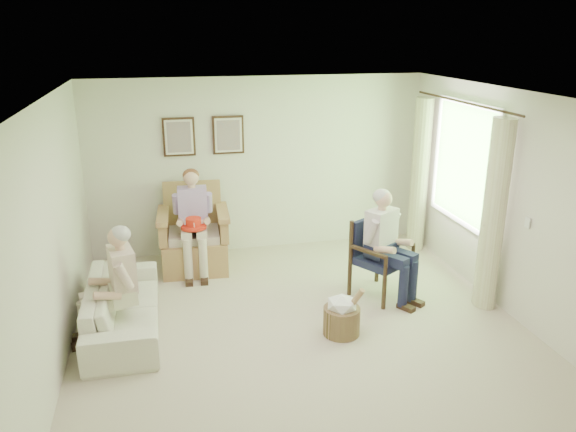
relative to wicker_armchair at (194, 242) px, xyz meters
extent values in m
plane|color=beige|center=(1.04, -2.19, -0.37)|extent=(5.50, 5.50, 0.00)
cube|color=silver|center=(1.04, 0.56, 0.93)|extent=(5.00, 0.04, 2.60)
cube|color=silver|center=(1.04, -4.94, 0.93)|extent=(5.00, 0.04, 2.60)
cube|color=silver|center=(-1.46, -2.19, 0.93)|extent=(0.04, 5.50, 2.60)
cube|color=silver|center=(3.54, -2.19, 0.93)|extent=(0.04, 5.50, 2.60)
cube|color=white|center=(1.04, -2.19, 2.23)|extent=(5.00, 5.50, 0.02)
cube|color=#2D6B23|center=(3.51, -0.99, 1.18)|extent=(0.02, 1.40, 1.50)
cube|color=white|center=(3.50, -0.99, 1.96)|extent=(0.04, 1.52, 0.06)
cube|color=white|center=(3.50, -0.99, 0.40)|extent=(0.04, 1.52, 0.06)
cylinder|color=#382114|center=(3.41, -0.99, 1.98)|extent=(0.03, 2.50, 0.03)
cylinder|color=beige|center=(3.37, -1.97, 0.78)|extent=(0.34, 0.34, 2.30)
cylinder|color=beige|center=(3.37, -0.01, 0.78)|extent=(0.34, 0.34, 2.30)
cube|color=#382114|center=(-0.11, 0.53, 1.41)|extent=(0.45, 0.03, 0.55)
cube|color=silver|center=(-0.11, 0.51, 1.41)|extent=(0.39, 0.01, 0.49)
cube|color=tan|center=(-0.11, 0.50, 1.41)|extent=(0.33, 0.01, 0.43)
cube|color=#382114|center=(0.59, 0.53, 1.41)|extent=(0.45, 0.03, 0.55)
cube|color=silver|center=(0.59, 0.51, 1.41)|extent=(0.39, 0.01, 0.49)
cube|color=tan|center=(0.59, 0.50, 1.41)|extent=(0.33, 0.01, 0.43)
cube|color=#A7744F|center=(0.00, -0.04, -0.14)|extent=(0.88, 0.86, 0.46)
cube|color=beige|center=(0.00, -0.07, 0.14)|extent=(0.68, 0.66, 0.11)
cube|color=#A7744F|center=(0.00, 0.32, 0.46)|extent=(0.81, 0.25, 0.69)
cube|color=#A7744F|center=(-0.41, -0.04, 0.26)|extent=(0.11, 0.79, 0.33)
cube|color=#A7744F|center=(0.41, -0.04, 0.26)|extent=(0.11, 0.79, 0.33)
cylinder|color=black|center=(1.95, -1.69, -0.16)|extent=(0.05, 0.05, 0.42)
cylinder|color=black|center=(2.52, -1.69, -0.16)|extent=(0.05, 0.05, 0.42)
cylinder|color=black|center=(1.95, -1.15, -0.16)|extent=(0.05, 0.05, 0.42)
cylinder|color=black|center=(2.52, -1.15, -0.16)|extent=(0.05, 0.05, 0.42)
cube|color=#1A1E3A|center=(2.24, -1.42, 0.09)|extent=(0.56, 0.54, 0.10)
cube|color=#1A1E3A|center=(2.24, -1.16, 0.35)|extent=(0.52, 0.07, 0.48)
imported|color=#ECE7CC|center=(-0.91, -1.58, -0.09)|extent=(1.94, 0.76, 0.57)
cube|color=beige|center=(0.00, -0.07, 0.31)|extent=(0.40, 0.26, 0.16)
cube|color=#B796D5|center=(0.00, -0.05, 0.59)|extent=(0.39, 0.24, 0.46)
sphere|color=#DDAD8E|center=(0.00, -0.06, 0.96)|extent=(0.21, 0.21, 0.21)
ellipsoid|color=brown|center=(0.00, -0.04, 0.98)|extent=(0.22, 0.22, 0.18)
cube|color=beige|center=(-0.10, -0.29, 0.26)|extent=(0.14, 0.44, 0.13)
cube|color=beige|center=(0.10, -0.29, 0.26)|extent=(0.14, 0.44, 0.13)
cylinder|color=beige|center=(-0.10, -0.49, -0.05)|extent=(0.12, 0.12, 0.58)
cylinder|color=beige|center=(0.10, -0.49, -0.05)|extent=(0.12, 0.12, 0.58)
cube|color=#1C1F3D|center=(2.24, -1.42, 0.25)|extent=(0.40, 0.26, 0.16)
cube|color=silver|center=(2.24, -1.40, 0.53)|extent=(0.39, 0.24, 0.46)
sphere|color=#DDAD8E|center=(2.24, -1.41, 0.90)|extent=(0.21, 0.21, 0.21)
ellipsoid|color=#B7B2AD|center=(2.24, -1.38, 0.93)|extent=(0.22, 0.22, 0.18)
cube|color=#1C1F3D|center=(2.14, -1.64, 0.20)|extent=(0.14, 0.44, 0.13)
cube|color=#1C1F3D|center=(2.34, -1.64, 0.20)|extent=(0.14, 0.44, 0.13)
cylinder|color=#1C1F3D|center=(2.14, -1.84, -0.08)|extent=(0.12, 0.12, 0.53)
cylinder|color=#1C1F3D|center=(2.34, -1.84, -0.08)|extent=(0.12, 0.12, 0.53)
cube|color=beige|center=(-0.91, -1.69, 0.13)|extent=(0.42, 0.26, 0.16)
cube|color=beige|center=(-0.91, -1.67, 0.41)|extent=(0.41, 0.24, 0.46)
sphere|color=#DDAD8E|center=(-0.91, -1.68, 0.78)|extent=(0.21, 0.21, 0.21)
ellipsoid|color=#B7B2AD|center=(-0.91, -1.65, 0.80)|extent=(0.22, 0.22, 0.18)
cube|color=beige|center=(-1.01, -1.91, 0.08)|extent=(0.14, 0.44, 0.13)
cube|color=beige|center=(-0.81, -1.91, 0.08)|extent=(0.14, 0.44, 0.13)
cylinder|color=beige|center=(-1.01, -2.11, -0.14)|extent=(0.12, 0.12, 0.40)
cylinder|color=beige|center=(-0.81, -2.11, -0.14)|extent=(0.12, 0.12, 0.40)
cylinder|color=red|center=(-0.01, -0.35, 0.36)|extent=(0.34, 0.34, 0.04)
cylinder|color=red|center=(-0.01, -0.35, 0.42)|extent=(0.20, 0.20, 0.12)
cube|color=white|center=(0.09, -0.35, 0.42)|extent=(0.04, 0.01, 0.05)
cube|color=white|center=(-0.01, -0.25, 0.42)|extent=(0.01, 0.04, 0.05)
cube|color=white|center=(-0.12, -0.35, 0.42)|extent=(0.04, 0.01, 0.05)
cube|color=white|center=(-0.01, -0.46, 0.42)|extent=(0.01, 0.04, 0.05)
cylinder|color=#9E7656|center=(1.45, -2.24, -0.22)|extent=(0.53, 0.53, 0.32)
ellipsoid|color=white|center=(1.45, -2.24, -0.01)|extent=(0.36, 0.36, 0.22)
cylinder|color=#A57F56|center=(1.54, -2.29, -0.01)|extent=(0.16, 0.29, 0.47)
camera|label=1|loc=(-0.37, -7.49, 2.86)|focal=35.00mm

